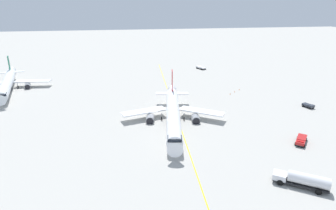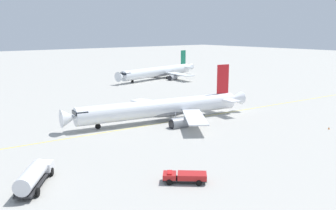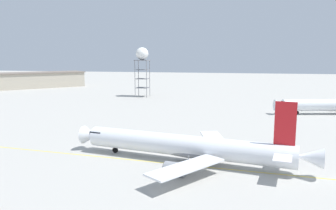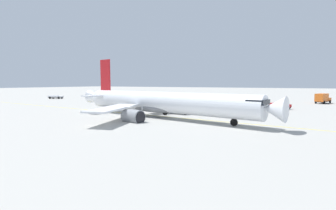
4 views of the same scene
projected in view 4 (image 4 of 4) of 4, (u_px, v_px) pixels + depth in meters
name	position (u px, v px, depth m)	size (l,w,h in m)	color
ground_plane	(129.00, 120.00, 43.88)	(600.00, 600.00, 0.00)	#ADAAA3
airliner_main	(159.00, 103.00, 46.29)	(30.32, 43.25, 11.92)	white
ops_pickup_truck	(279.00, 105.00, 62.60)	(5.22, 5.54, 1.41)	#232326
baggage_truck_truck	(216.00, 99.00, 88.43)	(2.92, 3.98, 1.22)	#232326
pushback_tug_truck	(55.00, 97.00, 101.77)	(4.47, 5.99, 1.30)	#232326
catering_truck_truck	(322.00, 98.00, 77.91)	(7.64, 4.93, 3.10)	#232326
taxiway_centreline	(146.00, 115.00, 50.26)	(12.43, 152.70, 0.01)	yellow
safety_cone_near	(142.00, 102.00, 79.67)	(0.36, 0.36, 0.55)	orange
safety_cone_mid	(141.00, 101.00, 83.15)	(0.36, 0.36, 0.55)	orange
safety_cone_far	(140.00, 101.00, 86.92)	(0.36, 0.36, 0.55)	orange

